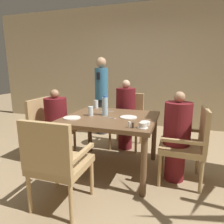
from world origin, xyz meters
TOP-DOWN VIEW (x-y plane):
  - ground_plane at (0.00, 0.00)m, footprint 16.00×16.00m
  - wall_back at (0.00, 2.37)m, footprint 8.00×0.06m
  - dining_table at (0.00, 0.00)m, footprint 1.17×1.06m
  - chair_left_side at (-0.98, 0.00)m, footprint 0.51×0.51m
  - diner_in_left_chair at (-0.84, 0.00)m, footprint 0.32×0.32m
  - chair_far_side at (0.00, 0.92)m, footprint 0.51×0.51m
  - diner_in_far_chair at (-0.00, 0.78)m, footprint 0.32×0.32m
  - chair_right_side at (0.98, 0.00)m, footprint 0.51×0.51m
  - diner_in_right_chair at (0.84, 0.00)m, footprint 0.32×0.32m
  - chair_near_corner at (-0.23, -0.92)m, footprint 0.51×0.51m
  - standing_host at (-0.67, 1.40)m, footprint 0.27×0.30m
  - plate_main_left at (-0.44, -0.24)m, footprint 0.22×0.22m
  - plate_main_right at (0.24, 0.01)m, footprint 0.22×0.22m
  - teacup_with_saucer at (0.49, -0.38)m, footprint 0.11×0.11m
  - bowl_small at (0.49, -0.24)m, footprint 0.11×0.11m
  - water_bottle at (-0.10, 0.05)m, footprint 0.08×0.08m
  - glass_tall_near at (-0.40, 0.46)m, footprint 0.07×0.07m
  - glass_tall_mid at (-0.27, -0.04)m, footprint 0.07×0.07m
  - salt_shaker at (0.35, -0.41)m, footprint 0.03×0.03m
  - pepper_shaker at (0.39, -0.41)m, footprint 0.03×0.03m
  - fork_beside_plate at (0.03, -0.08)m, footprint 0.17×0.04m
  - knife_beside_plate at (-0.14, 0.26)m, footprint 0.18×0.08m

SIDE VIEW (x-z plane):
  - ground_plane at x=0.00m, z-range 0.00..0.00m
  - chair_left_side at x=-0.98m, z-range 0.05..0.98m
  - chair_far_side at x=0.00m, z-range 0.05..0.98m
  - chair_right_side at x=0.98m, z-range 0.05..0.98m
  - chair_near_corner at x=-0.23m, z-range 0.05..0.98m
  - diner_in_left_chair at x=-0.84m, z-range 0.02..1.09m
  - diner_in_right_chair at x=0.84m, z-range 0.02..1.12m
  - diner_in_far_chair at x=0.00m, z-range 0.02..1.20m
  - dining_table at x=0.00m, z-range 0.28..1.03m
  - knife_beside_plate at x=-0.14m, z-range 0.75..0.75m
  - fork_beside_plate at x=0.03m, z-range 0.75..0.75m
  - plate_main_left at x=-0.44m, z-range 0.75..0.76m
  - plate_main_right at x=0.24m, z-range 0.75..0.76m
  - bowl_small at x=0.49m, z-range 0.75..0.78m
  - teacup_with_saucer at x=0.49m, z-range 0.74..0.80m
  - pepper_shaker at x=0.39m, z-range 0.75..0.81m
  - salt_shaker at x=0.35m, z-range 0.75..0.81m
  - glass_tall_near at x=-0.40m, z-range 0.75..0.87m
  - glass_tall_mid at x=-0.27m, z-range 0.75..0.87m
  - standing_host at x=-0.67m, z-range 0.06..1.64m
  - water_bottle at x=-0.10m, z-range 0.74..1.00m
  - wall_back at x=0.00m, z-range 0.00..2.80m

